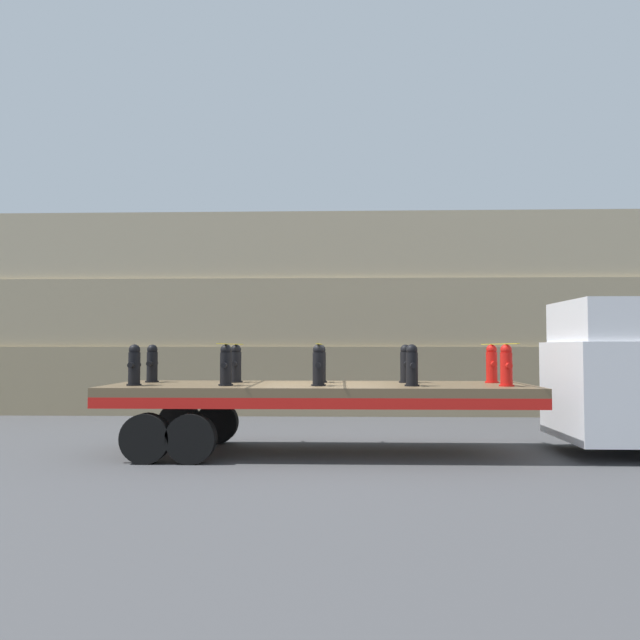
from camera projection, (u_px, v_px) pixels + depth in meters
name	position (u px, v px, depth m)	size (l,w,h in m)	color
ground_plane	(319.00, 453.00, 12.30)	(120.00, 120.00, 0.00)	#474749
rock_cliff	(328.00, 315.00, 20.56)	(60.00, 3.30, 6.33)	gray
truck_cab	(632.00, 377.00, 12.17)	(2.67, 2.60, 3.01)	silver
flatbed_trailer	(293.00, 397.00, 12.37)	(8.26, 2.67, 1.36)	brown
fire_hydrant_black_near_0	(134.00, 366.00, 11.93)	(0.28, 0.52, 0.79)	black
fire_hydrant_black_far_0	(152.00, 364.00, 13.06)	(0.28, 0.52, 0.79)	black
fire_hydrant_black_near_1	(226.00, 366.00, 11.87)	(0.28, 0.52, 0.79)	black
fire_hydrant_black_far_1	(236.00, 364.00, 13.00)	(0.28, 0.52, 0.79)	black
fire_hydrant_black_near_2	(318.00, 366.00, 11.81)	(0.28, 0.52, 0.79)	black
fire_hydrant_black_far_2	(320.00, 364.00, 12.94)	(0.28, 0.52, 0.79)	black
fire_hydrant_black_near_3	(412.00, 366.00, 11.75)	(0.28, 0.52, 0.79)	black
fire_hydrant_black_far_3	(406.00, 364.00, 12.89)	(0.28, 0.52, 0.79)	black
fire_hydrant_red_near_4	(506.00, 366.00, 11.70)	(0.28, 0.52, 0.79)	red
fire_hydrant_red_far_4	(492.00, 364.00, 12.83)	(0.28, 0.52, 0.79)	red
cargo_strap_rear	(231.00, 344.00, 12.45)	(0.05, 2.78, 0.01)	yellow
cargo_strap_middle	(319.00, 344.00, 12.40)	(0.05, 2.78, 0.01)	yellow
cargo_strap_front	(498.00, 344.00, 12.28)	(0.05, 2.78, 0.01)	yellow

